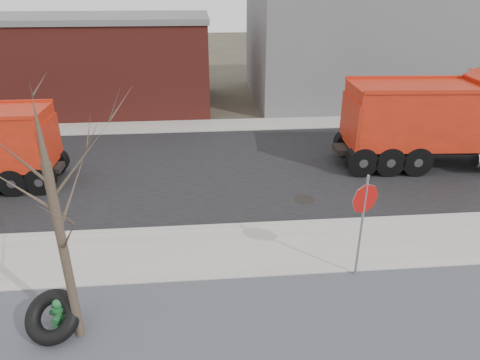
{
  "coord_description": "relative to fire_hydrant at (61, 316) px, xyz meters",
  "views": [
    {
      "loc": [
        -0.42,
        -9.81,
        6.85
      ],
      "look_at": [
        0.64,
        2.01,
        1.4
      ],
      "focal_mm": 32.0,
      "sensor_mm": 36.0,
      "label": 1
    }
  ],
  "objects": [
    {
      "name": "ground",
      "position": [
        3.62,
        2.4,
        -0.39
      ],
      "size": [
        120.0,
        120.0,
        0.0
      ],
      "primitive_type": "plane",
      "color": "#383328",
      "rests_on": "ground"
    },
    {
      "name": "gravel_verge",
      "position": [
        3.62,
        -1.1,
        -0.38
      ],
      "size": [
        60.0,
        5.0,
        0.03
      ],
      "primitive_type": "cube",
      "color": "slate",
      "rests_on": "ground"
    },
    {
      "name": "sidewalk",
      "position": [
        3.62,
        2.65,
        -0.36
      ],
      "size": [
        60.0,
        2.5,
        0.06
      ],
      "primitive_type": "cube",
      "color": "#9E9B93",
      "rests_on": "ground"
    },
    {
      "name": "curb",
      "position": [
        3.62,
        3.95,
        -0.34
      ],
      "size": [
        60.0,
        0.15,
        0.11
      ],
      "primitive_type": "cube",
      "color": "#9E9B93",
      "rests_on": "ground"
    },
    {
      "name": "road",
      "position": [
        3.62,
        8.7,
        -0.38
      ],
      "size": [
        60.0,
        9.4,
        0.02
      ],
      "primitive_type": "cube",
      "color": "black",
      "rests_on": "ground"
    },
    {
      "name": "far_sidewalk",
      "position": [
        3.62,
        14.4,
        -0.36
      ],
      "size": [
        60.0,
        2.0,
        0.06
      ],
      "primitive_type": "cube",
      "color": "#9E9B93",
      "rests_on": "ground"
    },
    {
      "name": "building_grey",
      "position": [
        12.62,
        20.4,
        3.61
      ],
      "size": [
        12.0,
        10.0,
        8.0
      ],
      "color": "slate",
      "rests_on": "ground"
    },
    {
      "name": "building_brick",
      "position": [
        -6.38,
        19.4,
        2.26
      ],
      "size": [
        20.2,
        8.2,
        5.3
      ],
      "color": "maroon",
      "rests_on": "ground"
    },
    {
      "name": "bare_tree",
      "position": [
        0.42,
        -0.2,
        2.91
      ],
      "size": [
        3.2,
        3.2,
        5.2
      ],
      "color": "#382D23",
      "rests_on": "ground"
    },
    {
      "name": "fire_hydrant",
      "position": [
        0.0,
        0.0,
        0.0
      ],
      "size": [
        0.48,
        0.47,
        0.85
      ],
      "rotation": [
        0.0,
        0.0,
        -0.31
      ],
      "color": "#276832",
      "rests_on": "ground"
    },
    {
      "name": "truck_tire",
      "position": [
        -0.09,
        -0.16,
        0.12
      ],
      "size": [
        1.3,
        1.22,
        1.02
      ],
      "color": "black",
      "rests_on": "ground"
    },
    {
      "name": "stop_sign",
      "position": [
        6.96,
        1.3,
        1.54
      ],
      "size": [
        0.73,
        0.3,
        2.83
      ],
      "rotation": [
        0.0,
        0.0,
        -0.03
      ],
      "color": "gray",
      "rests_on": "ground"
    },
    {
      "name": "dump_truck_red_a",
      "position": [
        12.9,
        8.27,
        1.52
      ],
      "size": [
        9.45,
        3.11,
        3.77
      ],
      "rotation": [
        0.0,
        0.0,
        -0.06
      ],
      "color": "black",
      "rests_on": "ground"
    }
  ]
}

